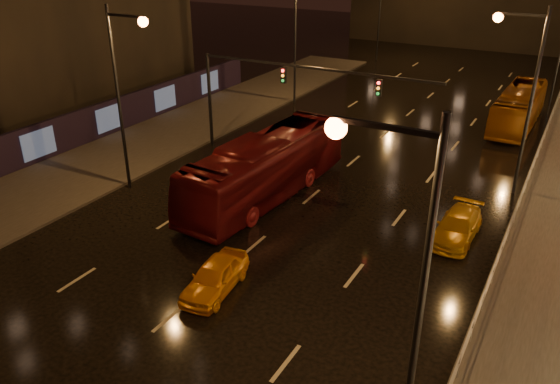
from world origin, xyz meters
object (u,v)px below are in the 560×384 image
Objects in this scene: taxi_near at (215,277)px; taxi_far at (457,227)px; bus_curb at (519,107)px; bus_red at (266,167)px.

taxi_near is 0.90× the size of taxi_far.
taxi_far is at bearing 43.09° from taxi_near.
taxi_far is at bearing -88.38° from bus_curb.
bus_curb reaches higher than taxi_far.
bus_curb is 2.72× the size of taxi_near.
bus_red reaches higher than bus_curb.
bus_red is 2.90× the size of taxi_far.
bus_curb is 2.45× the size of taxi_far.
taxi_near is at bearing -69.25° from bus_red.
bus_red is at bearing -176.47° from taxi_far.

